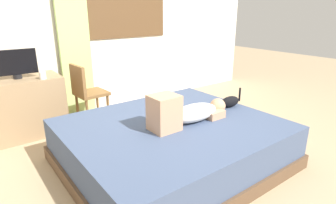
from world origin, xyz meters
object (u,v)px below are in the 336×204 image
cat (229,102)px  desk (25,107)px  bed (172,144)px  person_lying (187,112)px  chair_by_desk (86,91)px  tv_monitor (15,64)px  cup (43,75)px

cat → desk: 2.52m
bed → desk: desk is taller
person_lying → desk: size_ratio=1.04×
bed → chair_by_desk: size_ratio=2.43×
person_lying → tv_monitor: (-1.19, 1.76, 0.36)m
tv_monitor → desk: bearing=0.0°
bed → person_lying: (0.13, -0.08, 0.34)m
cat → desk: bearing=137.5°
desk → chair_by_desk: size_ratio=1.05×
desk → chair_by_desk: 0.77m
cat → cup: cup is taller
bed → chair_by_desk: (-0.32, 1.45, 0.29)m
desk → cup: size_ratio=10.18×
desk → cup: bearing=-43.0°
person_lying → cup: size_ratio=10.58×
person_lying → tv_monitor: size_ratio=1.95×
bed → person_lying: bearing=-32.6°
tv_monitor → chair_by_desk: (0.74, -0.23, -0.41)m
cat → desk: size_ratio=0.40×
cat → desk: desk is taller
bed → chair_by_desk: 1.51m
cup → chair_by_desk: chair_by_desk is taller
cat → bed: bearing=178.4°
cat → tv_monitor: size_ratio=0.74×
bed → tv_monitor: size_ratio=4.34×
cat → tv_monitor: bearing=137.8°
cat → cup: (-1.64, 1.49, 0.27)m
bed → chair_by_desk: bearing=102.4°
person_lying → chair_by_desk: size_ratio=1.09×
bed → tv_monitor: tv_monitor is taller
cat → tv_monitor: 2.56m
tv_monitor → chair_by_desk: bearing=-17.1°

